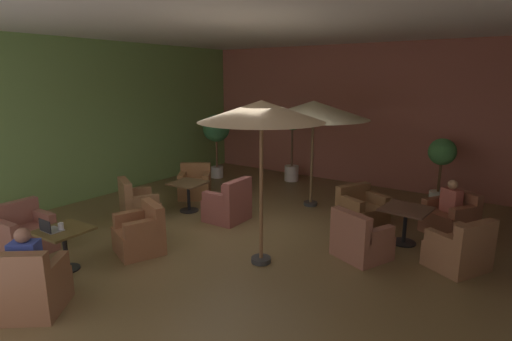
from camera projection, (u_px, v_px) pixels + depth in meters
ground_plane at (241, 235)px, 7.69m from camera, size 9.08×10.06×0.02m
wall_back_brick at (348, 115)px, 11.23m from camera, size 9.08×0.08×3.81m
wall_left_accent at (93, 121)px, 9.78m from camera, size 0.08×10.06×3.81m
ceiling_slab at (239, 22)px, 6.82m from camera, size 9.08×10.06×0.06m
cafe_table_front_left at (64, 238)px, 6.17m from camera, size 0.75×0.75×0.66m
armchair_front_left_north at (28, 289)px, 5.06m from camera, size 1.08×1.08×0.92m
armchair_front_left_east at (140, 234)px, 6.86m from camera, size 0.95×0.93×0.84m
armchair_front_left_south at (25, 235)px, 6.84m from camera, size 0.73×0.79×0.86m
cafe_table_front_right at (188, 189)px, 8.94m from camera, size 0.77×0.77×0.66m
armchair_front_right_north at (195, 185)px, 10.06m from camera, size 1.04×1.04×0.82m
armchair_front_right_east at (138, 205)px, 8.47m from camera, size 1.03×1.00×0.88m
armchair_front_right_south at (228, 205)px, 8.37m from camera, size 0.77×0.80×0.91m
cafe_table_mid_center at (406, 216)px, 7.18m from camera, size 0.85×0.85×0.66m
armchair_mid_center_north at (361, 210)px, 8.18m from camera, size 1.05×1.06×0.77m
armchair_mid_center_east at (360, 240)px, 6.64m from camera, size 1.00×0.98×0.83m
armchair_mid_center_south at (460, 251)px, 6.24m from camera, size 1.00×1.03×0.84m
armchair_mid_center_west at (450, 218)px, 7.64m from camera, size 1.06×1.04×0.83m
patio_umbrella_tall_red at (313, 110)px, 8.96m from camera, size 2.50×2.50×2.43m
patio_umbrella_center_beige at (261, 113)px, 6.00m from camera, size 1.93×1.93×2.60m
potted_tree_left_corner at (292, 133)px, 11.41m from camera, size 0.60×0.60×2.08m
potted_tree_mid_left at (441, 161)px, 9.15m from camera, size 0.61×0.61×1.59m
potted_tree_mid_right at (216, 132)px, 11.79m from camera, size 0.79×0.79×1.88m
patron_blue_shirt at (25, 257)px, 5.02m from camera, size 0.40×0.39×0.69m
patron_by_window at (451, 198)px, 7.54m from camera, size 0.41×0.36×0.62m
iced_drink_cup at (61, 226)px, 6.11m from camera, size 0.08×0.08×0.11m
open_laptop at (49, 228)px, 6.05m from camera, size 0.31×0.23×0.20m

